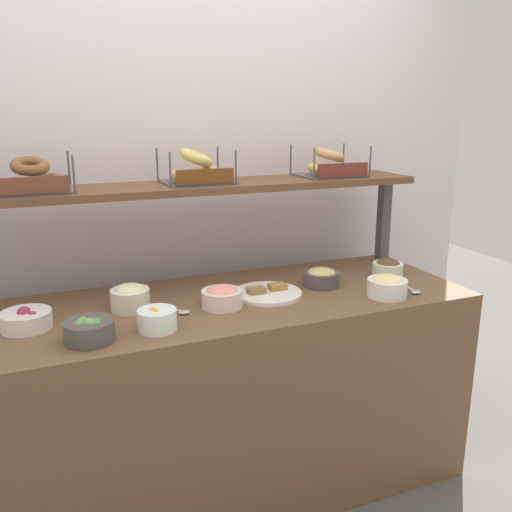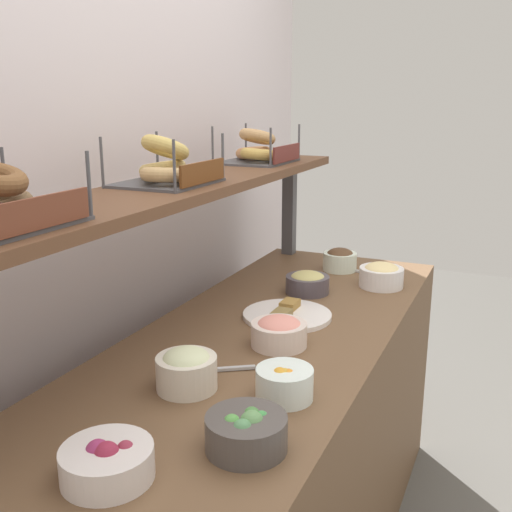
# 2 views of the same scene
# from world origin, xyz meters

# --- Properties ---
(back_wall) EXTENTS (3.22, 0.06, 2.40)m
(back_wall) POSITION_xyz_m (0.00, 0.55, 1.20)
(back_wall) COLOR silver
(back_wall) RESTS_ON ground_plane
(deli_counter) EXTENTS (2.02, 0.70, 0.85)m
(deli_counter) POSITION_xyz_m (0.00, 0.00, 0.42)
(deli_counter) COLOR brown
(deli_counter) RESTS_ON ground_plane
(shelf_riser_right) EXTENTS (0.05, 0.05, 0.40)m
(shelf_riser_right) POSITION_xyz_m (0.95, 0.27, 1.05)
(shelf_riser_right) COLOR #4C4C51
(shelf_riser_right) RESTS_ON deli_counter
(upper_shelf) EXTENTS (1.98, 0.32, 0.03)m
(upper_shelf) POSITION_xyz_m (0.00, 0.27, 1.26)
(upper_shelf) COLOR brown
(upper_shelf) RESTS_ON shelf_riser_left
(bowl_beet_salad) EXTENTS (0.17, 0.17, 0.08)m
(bowl_beet_salad) POSITION_xyz_m (-0.71, -0.02, 0.88)
(bowl_beet_salad) COLOR white
(bowl_beet_salad) RESTS_ON deli_counter
(bowl_hummus) EXTENTS (0.15, 0.15, 0.08)m
(bowl_hummus) POSITION_xyz_m (0.46, 0.01, 0.89)
(bowl_hummus) COLOR #4C444C
(bowl_hummus) RESTS_ON deli_counter
(bowl_egg_salad) EXTENTS (0.16, 0.16, 0.09)m
(bowl_egg_salad) POSITION_xyz_m (0.63, -0.21, 0.89)
(bowl_egg_salad) COLOR white
(bowl_egg_salad) RESTS_ON deli_counter
(bowl_chocolate_spread) EXTENTS (0.13, 0.13, 0.09)m
(bowl_chocolate_spread) POSITION_xyz_m (0.78, -0.01, 0.89)
(bowl_chocolate_spread) COLOR white
(bowl_chocolate_spread) RESTS_ON deli_counter
(bowl_lox_spread) EXTENTS (0.16, 0.16, 0.08)m
(bowl_lox_spread) POSITION_xyz_m (-0.02, -0.07, 0.89)
(bowl_lox_spread) COLOR silver
(bowl_lox_spread) RESTS_ON deli_counter
(bowl_fruit_salad) EXTENTS (0.13, 0.13, 0.08)m
(bowl_fruit_salad) POSITION_xyz_m (-0.30, -0.20, 0.89)
(bowl_fruit_salad) COLOR white
(bowl_fruit_salad) RESTS_ON deli_counter
(bowl_veggie_mix) EXTENTS (0.16, 0.16, 0.08)m
(bowl_veggie_mix) POSITION_xyz_m (-0.52, -0.21, 0.89)
(bowl_veggie_mix) COLOR #504946
(bowl_veggie_mix) RESTS_ON deli_counter
(bowl_potato_salad) EXTENTS (0.15, 0.15, 0.10)m
(bowl_potato_salad) POSITION_xyz_m (-0.35, 0.03, 0.90)
(bowl_potato_salad) COLOR silver
(bowl_potato_salad) RESTS_ON deli_counter
(serving_plate_white) EXTENTS (0.28, 0.28, 0.04)m
(serving_plate_white) POSITION_xyz_m (0.19, -0.02, 0.86)
(serving_plate_white) COLOR white
(serving_plate_white) RESTS_ON deli_counter
(serving_spoon_near_plate) EXTENTS (0.05, 0.18, 0.01)m
(serving_spoon_near_plate) POSITION_xyz_m (0.77, -0.20, 0.86)
(serving_spoon_near_plate) COLOR #B7B7BC
(serving_spoon_near_plate) RESTS_ON deli_counter
(serving_spoon_by_edge) EXTENTS (0.11, 0.15, 0.01)m
(serving_spoon_by_edge) POSITION_xyz_m (-0.20, -0.06, 0.86)
(serving_spoon_by_edge) COLOR #B7B7BC
(serving_spoon_by_edge) RESTS_ON deli_counter
(bagel_basket_plain) EXTENTS (0.28, 0.24, 0.15)m
(bagel_basket_plain) POSITION_xyz_m (-0.01, 0.29, 1.33)
(bagel_basket_plain) COLOR #4C4C51
(bagel_basket_plain) RESTS_ON upper_shelf
(bagel_basket_sesame) EXTENTS (0.30, 0.24, 0.14)m
(bagel_basket_sesame) POSITION_xyz_m (0.64, 0.28, 1.33)
(bagel_basket_sesame) COLOR #4C4C51
(bagel_basket_sesame) RESTS_ON upper_shelf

